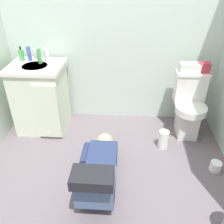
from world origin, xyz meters
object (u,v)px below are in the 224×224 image
object	(u,v)px
faucet	(39,56)
soap_dispenser	(21,55)
toilet	(189,106)
bottle_green	(39,56)
person_plumber	(99,171)
toiletry_bag	(204,67)
vanity_cabinet	(41,97)
toilet_paper_roll	(215,166)
bottle_blue	(29,54)
bottle_clear	(46,55)
tissue_box	(190,67)
paper_towel_roll	(163,139)
bottle_white	(36,55)

from	to	relation	value
faucet	soap_dispenser	size ratio (longest dim) A/B	0.60
toilet	bottle_green	bearing A→B (deg)	178.33
person_plumber	toiletry_bag	bearing A→B (deg)	43.26
person_plumber	soap_dispenser	xyz separation A→B (m)	(-0.98, 1.02, 0.71)
toilet	vanity_cabinet	distance (m)	1.74
toilet	toilet_paper_roll	bearing A→B (deg)	-73.67
bottle_green	soap_dispenser	bearing A→B (deg)	163.96
bottle_blue	bottle_clear	bearing A→B (deg)	-1.23
bottle_blue	bottle_clear	world-z (taller)	bottle_blue
person_plumber	soap_dispenser	size ratio (longest dim) A/B	6.42
vanity_cabinet	person_plumber	xyz separation A→B (m)	(0.79, -0.89, -0.24)
soap_dispenser	toilet_paper_roll	distance (m)	2.40
tissue_box	paper_towel_roll	distance (m)	0.84
person_plumber	toilet_paper_roll	bearing A→B (deg)	12.99
soap_dispenser	paper_towel_roll	xyz separation A→B (m)	(1.63, -0.44, -0.78)
bottle_white	toiletry_bag	bearing A→B (deg)	-1.67
vanity_cabinet	paper_towel_roll	xyz separation A→B (m)	(1.44, -0.31, -0.31)
toilet_paper_roll	bottle_green	bearing A→B (deg)	159.92
toilet	soap_dispenser	size ratio (longest dim) A/B	4.52
vanity_cabinet	bottle_clear	size ratio (longest dim) A/B	5.52
toilet	paper_towel_roll	distance (m)	0.51
bottle_white	soap_dispenser	bearing A→B (deg)	-169.25
person_plumber	bottle_clear	xyz separation A→B (m)	(-0.69, 1.02, 0.72)
paper_towel_roll	toiletry_bag	bearing A→B (deg)	45.35
vanity_cabinet	bottle_blue	bearing A→B (deg)	128.29
bottle_white	bottle_green	distance (m)	0.13
toilet	bottle_green	world-z (taller)	bottle_green
bottle_green	bottle_clear	size ratio (longest dim) A/B	1.14
soap_dispenser	bottle_green	size ratio (longest dim) A/B	0.98
bottle_blue	toiletry_bag	bearing A→B (deg)	-1.02
bottle_green	toilet_paper_roll	distance (m)	2.19
toilet	tissue_box	size ratio (longest dim) A/B	3.41
vanity_cabinet	toiletry_bag	world-z (taller)	toiletry_bag
paper_towel_roll	soap_dispenser	bearing A→B (deg)	165.06
toilet	bottle_clear	size ratio (longest dim) A/B	5.05
toilet	tissue_box	xyz separation A→B (m)	(-0.05, 0.09, 0.43)
faucet	tissue_box	bearing A→B (deg)	-1.54
vanity_cabinet	bottle_green	bearing A→B (deg)	57.05
soap_dispenser	bottle_blue	size ratio (longest dim) A/B	1.00
toilet	bottle_clear	world-z (taller)	bottle_clear
bottle_white	paper_towel_roll	distance (m)	1.73
bottle_blue	toilet	bearing A→B (deg)	-3.88
toilet	person_plumber	bearing A→B (deg)	-136.48
soap_dispenser	bottle_white	world-z (taller)	soap_dispenser
person_plumber	toilet_paper_roll	size ratio (longest dim) A/B	9.68
vanity_cabinet	bottle_white	bearing A→B (deg)	104.43
person_plumber	toilet_paper_roll	xyz separation A→B (m)	(1.14, 0.26, -0.13)
soap_dispenser	paper_towel_roll	distance (m)	1.86
bottle_blue	bottle_clear	xyz separation A→B (m)	(0.20, -0.00, -0.01)
vanity_cabinet	faucet	size ratio (longest dim) A/B	8.20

